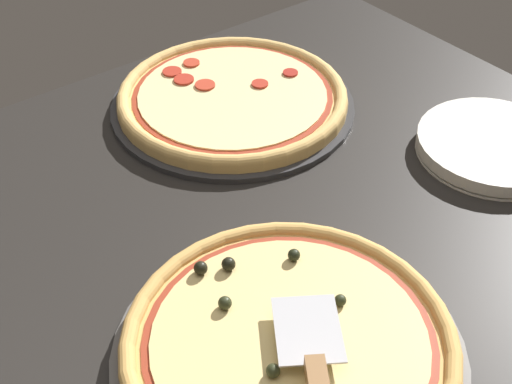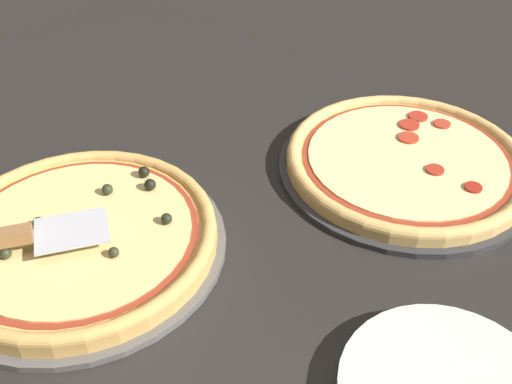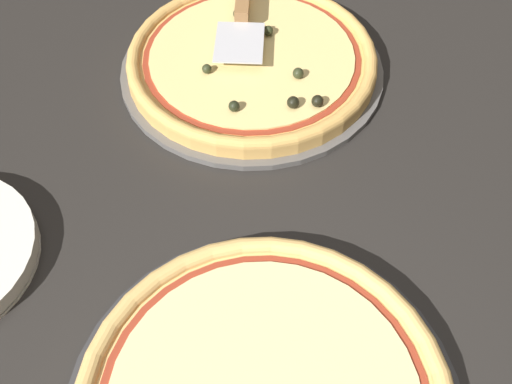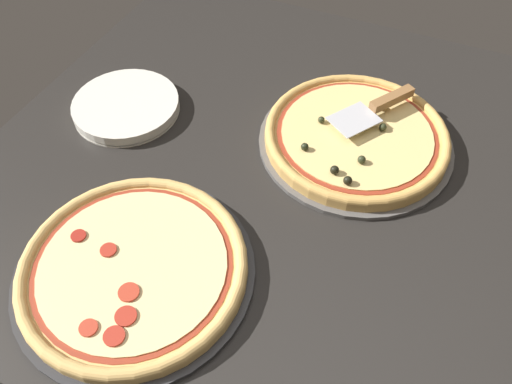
# 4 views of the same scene
# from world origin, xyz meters

# --- Properties ---
(ground_plane) EXTENTS (1.49, 1.19, 0.04)m
(ground_plane) POSITION_xyz_m (0.00, 0.00, -0.02)
(ground_plane) COLOR black
(pizza_pan_front) EXTENTS (0.42, 0.42, 0.01)m
(pizza_pan_front) POSITION_xyz_m (0.00, -0.12, 0.01)
(pizza_pan_front) COLOR #565451
(pizza_pan_front) RESTS_ON ground_plane
(pizza_front) EXTENTS (0.39, 0.39, 0.04)m
(pizza_front) POSITION_xyz_m (0.00, -0.12, 0.03)
(pizza_front) COLOR tan
(pizza_front) RESTS_ON pizza_pan_front
(pizza_pan_back) EXTENTS (0.42, 0.42, 0.01)m
(pizza_pan_back) POSITION_xyz_m (0.26, 0.35, 0.01)
(pizza_pan_back) COLOR #2D2D30
(pizza_pan_back) RESTS_ON ground_plane
(pizza_back) EXTENTS (0.40, 0.40, 0.03)m
(pizza_back) POSITION_xyz_m (0.26, 0.35, 0.02)
(pizza_back) COLOR #DBAD60
(pizza_back) RESTS_ON pizza_pan_back
(serving_spatula) EXTENTS (0.16, 0.20, 0.02)m
(serving_spatula) POSITION_xyz_m (-0.03, -0.20, 0.06)
(serving_spatula) COLOR #B7B7BC
(serving_spatula) RESTS_ON pizza_front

